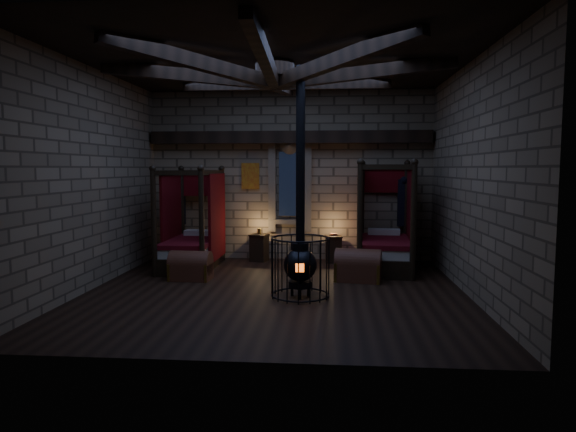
# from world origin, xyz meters

# --- Properties ---
(room) EXTENTS (7.02, 7.02, 4.29)m
(room) POSITION_xyz_m (-0.00, 0.09, 3.74)
(room) COLOR black
(room) RESTS_ON ground
(bed_left) EXTENTS (1.15, 2.16, 2.25)m
(bed_left) POSITION_xyz_m (-2.17, 2.21, 0.56)
(bed_left) COLOR black
(bed_left) RESTS_ON ground
(bed_right) EXTENTS (1.37, 2.36, 2.37)m
(bed_right) POSITION_xyz_m (2.25, 2.38, 0.59)
(bed_right) COLOR black
(bed_right) RESTS_ON ground
(trunk_left) EXTENTS (0.86, 0.57, 0.61)m
(trunk_left) POSITION_xyz_m (-1.85, 0.89, 0.27)
(trunk_left) COLOR #582B1B
(trunk_left) RESTS_ON ground
(trunk_right) EXTENTS (1.00, 0.72, 0.67)m
(trunk_right) POSITION_xyz_m (1.59, 1.06, 0.30)
(trunk_right) COLOR #582B1B
(trunk_right) RESTS_ON ground
(nightstand_left) EXTENTS (0.50, 0.49, 0.82)m
(nightstand_left) POSITION_xyz_m (-0.74, 3.12, 0.34)
(nightstand_left) COLOR black
(nightstand_left) RESTS_ON ground
(nightstand_right) EXTENTS (0.44, 0.42, 0.71)m
(nightstand_right) POSITION_xyz_m (1.09, 3.09, 0.33)
(nightstand_right) COLOR black
(nightstand_right) RESTS_ON ground
(stove) EXTENTS (1.05, 1.05, 4.05)m
(stove) POSITION_xyz_m (0.48, -0.36, 0.64)
(stove) COLOR black
(stove) RESTS_ON ground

